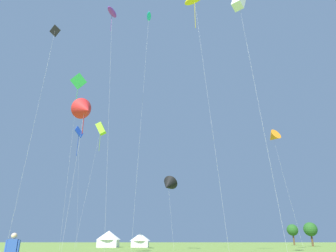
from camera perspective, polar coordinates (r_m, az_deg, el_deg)
kite_blue_diamond at (r=66.54m, az=-16.55°, el=-1.41°), size 2.71×2.88×24.43m
kite_black_diamond at (r=43.50m, az=-20.94°, el=15.29°), size 1.87×1.06×28.13m
kite_orange_delta at (r=60.25m, az=19.30°, el=-2.01°), size 3.91×3.34×21.08m
kite_cyan_parafoil at (r=55.67m, az=-3.65°, el=19.91°), size 1.86×3.07×38.37m
kite_lime_box at (r=51.23m, az=-12.64°, el=-0.56°), size 3.01×1.61×19.90m
kite_white_box at (r=39.04m, az=13.26°, el=21.91°), size 2.28×3.11×28.87m
kite_yellow_parafoil at (r=46.06m, az=5.04°, el=22.80°), size 3.86×3.71×33.79m
kite_purple_parafoil at (r=45.25m, az=-10.57°, el=20.33°), size 2.28×2.39×31.54m
kite_black_delta at (r=54.47m, az=0.05°, el=-11.16°), size 3.87×4.15×12.31m
kite_green_diamond at (r=56.22m, az=-16.66°, el=7.85°), size 3.00×1.72×29.37m
kite_red_delta at (r=37.39m, az=-15.52°, el=3.04°), size 3.95×3.98×17.73m
festival_tent_left at (r=68.38m, az=-11.21°, el=-20.15°), size 5.07×5.07×3.29m
festival_tent_right at (r=67.45m, az=-5.31°, el=-20.66°), size 4.31×4.31×2.80m
tree_distant_left at (r=101.04m, az=22.55°, el=-17.79°), size 3.27×3.27×5.85m
tree_distant_right at (r=84.48m, az=25.42°, el=-17.30°), size 3.24×3.24×5.51m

